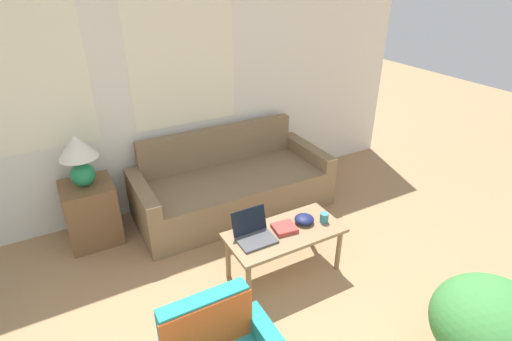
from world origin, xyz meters
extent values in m
cube|color=white|center=(0.00, 3.44, 1.30)|extent=(6.78, 0.05, 2.60)
cube|color=white|center=(-0.81, 3.41, 1.55)|extent=(1.10, 0.01, 1.30)
cube|color=white|center=(0.64, 3.41, 1.55)|extent=(1.10, 0.01, 1.30)
cube|color=#846B4C|center=(0.92, 2.92, 0.21)|extent=(1.79, 0.88, 0.41)
cube|color=#846B4C|center=(0.92, 3.30, 0.42)|extent=(1.79, 0.12, 0.83)
cube|color=#846B4C|center=(-0.05, 2.92, 0.28)|extent=(0.14, 0.88, 0.56)
cube|color=#846B4C|center=(1.88, 2.92, 0.28)|extent=(0.14, 0.88, 0.56)
cube|color=brown|center=(-0.50, 3.11, 0.30)|extent=(0.46, 0.46, 0.61)
ellipsoid|color=#1E8451|center=(-0.50, 3.11, 0.72)|extent=(0.22, 0.22, 0.23)
cylinder|color=tan|center=(-0.50, 3.11, 0.86)|extent=(0.02, 0.02, 0.06)
cone|color=white|center=(-0.50, 3.11, 1.00)|extent=(0.34, 0.34, 0.21)
cube|color=#8E704C|center=(0.85, 1.80, 0.43)|extent=(0.99, 0.47, 0.03)
cylinder|color=#8E704C|center=(0.41, 1.61, 0.21)|extent=(0.04, 0.04, 0.41)
cylinder|color=#8E704C|center=(1.30, 1.61, 0.21)|extent=(0.04, 0.04, 0.41)
cylinder|color=#8E704C|center=(0.41, 1.99, 0.21)|extent=(0.04, 0.04, 0.41)
cylinder|color=#8E704C|center=(1.30, 1.99, 0.21)|extent=(0.04, 0.04, 0.41)
cube|color=#47474C|center=(0.58, 1.79, 0.45)|extent=(0.30, 0.21, 0.02)
cube|color=black|center=(0.58, 1.92, 0.56)|extent=(0.30, 0.07, 0.21)
cylinder|color=teal|center=(1.22, 1.75, 0.48)|extent=(0.07, 0.07, 0.08)
ellipsoid|color=#191E4C|center=(1.06, 1.83, 0.48)|extent=(0.17, 0.17, 0.07)
cube|color=#B23D38|center=(0.86, 1.82, 0.46)|extent=(0.20, 0.19, 0.04)
ellipsoid|color=#3D843D|center=(1.43, 0.36, 0.47)|extent=(0.72, 0.72, 0.54)
camera|label=1|loc=(-0.66, -0.46, 2.43)|focal=28.00mm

